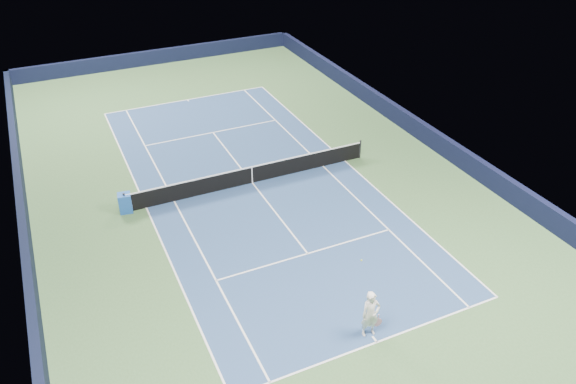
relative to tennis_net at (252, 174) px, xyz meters
name	(u,v)px	position (x,y,z in m)	size (l,w,h in m)	color
ground	(252,183)	(0.00, 0.00, -0.50)	(40.00, 40.00, 0.00)	#3A5D33
wall_far	(158,57)	(0.00, 19.82, 0.05)	(22.00, 0.35, 1.10)	black
wall_right	(426,134)	(10.82, 0.00, 0.05)	(0.35, 40.00, 1.10)	black
wall_left	(24,226)	(-10.82, 0.00, 0.05)	(0.35, 40.00, 1.10)	black
court_surface	(252,183)	(0.00, 0.00, -0.50)	(10.97, 23.77, 0.01)	navy
baseline_far	(187,100)	(0.00, 11.88, -0.50)	(10.97, 0.08, 0.00)	white
baseline_near	(377,342)	(0.00, -11.88, -0.50)	(10.97, 0.08, 0.00)	white
sideline_doubles_right	(345,161)	(5.49, 0.00, -0.50)	(0.08, 23.77, 0.00)	white
sideline_doubles_left	(146,208)	(-5.49, 0.00, -0.50)	(0.08, 23.77, 0.00)	white
sideline_singles_right	(323,166)	(4.12, 0.00, -0.50)	(0.08, 23.77, 0.00)	white
sideline_singles_left	(174,201)	(-4.12, 0.00, -0.50)	(0.08, 23.77, 0.00)	white
service_line_far	(213,132)	(0.00, 6.40, -0.50)	(8.23, 0.08, 0.00)	white
service_line_near	(308,254)	(0.00, -6.40, -0.50)	(8.23, 0.08, 0.00)	white
center_service_line	(252,183)	(0.00, 0.00, -0.50)	(0.08, 12.80, 0.00)	white
center_mark_far	(188,100)	(0.00, 11.73, -0.50)	(0.08, 0.30, 0.00)	white
center_mark_near	(375,339)	(0.00, -11.73, -0.50)	(0.08, 0.30, 0.00)	white
tennis_net	(252,174)	(0.00, 0.00, 0.00)	(12.90, 0.10, 1.07)	black
sponsor_cube	(125,203)	(-6.40, 0.09, -0.02)	(0.67, 0.62, 0.97)	#1C4EA9
tennis_player	(371,314)	(-0.05, -11.40, 0.45)	(0.86, 1.30, 2.63)	white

